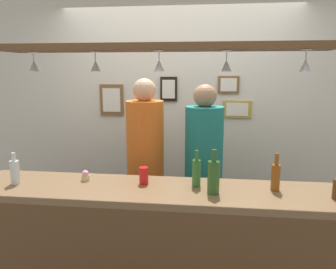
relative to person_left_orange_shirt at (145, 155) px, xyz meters
The scene contains 20 objects.
back_wall 0.78m from the person_left_orange_shirt, 70.54° to the left, with size 4.40×0.06×2.60m, color silver.
bar_counter 1.01m from the person_left_orange_shirt, 74.68° to the right, with size 2.70×0.55×1.04m.
overhead_glass_rack 1.18m from the person_left_orange_shirt, 70.47° to the right, with size 2.20×0.36×0.04m, color brown.
hanging_wineglass_far_left 1.24m from the person_left_orange_shirt, 132.30° to the right, with size 0.07×0.07×0.13m.
hanging_wineglass_left 1.07m from the person_left_orange_shirt, 106.37° to the right, with size 0.07×0.07×0.13m.
hanging_wineglass_center_left 1.13m from the person_left_orange_shirt, 71.97° to the right, with size 0.07×0.07×0.13m.
hanging_wineglass_center 1.26m from the person_left_orange_shirt, 46.03° to the right, with size 0.07×0.07×0.13m.
hanging_wineglass_center_right 1.59m from the person_left_orange_shirt, 33.65° to the right, with size 0.07×0.07×0.13m.
person_left_orange_shirt is the anchor object (origin of this frame).
person_middle_teal_shirt 0.53m from the person_left_orange_shirt, ahead, with size 0.34×0.34×1.72m.
bottle_beer_amber_tall 1.24m from the person_left_orange_shirt, 33.67° to the right, with size 0.06×0.06×0.26m.
bottle_beer_green_import 0.83m from the person_left_orange_shirt, 53.47° to the right, with size 0.06×0.06×0.26m.
bottle_soda_clear 1.12m from the person_left_orange_shirt, 135.63° to the right, with size 0.06×0.06×0.23m.
bottle_champagne_green 1.01m from the person_left_orange_shirt, 52.48° to the right, with size 0.08×0.08×0.30m.
drink_can 0.68m from the person_left_orange_shirt, 79.91° to the right, with size 0.07×0.07×0.12m, color red.
cupcake 0.72m from the person_left_orange_shirt, 116.74° to the right, with size 0.06×0.06×0.08m.
picture_frame_upper_small 1.19m from the person_left_orange_shirt, 40.58° to the left, with size 0.22×0.02×0.18m.
picture_frame_caricature 0.94m from the person_left_orange_shirt, 127.15° to the left, with size 0.26×0.02×0.34m.
picture_frame_crest 0.88m from the person_left_orange_shirt, 78.38° to the left, with size 0.18×0.02×0.26m.
picture_frame_lower_pair 1.15m from the person_left_orange_shirt, 37.24° to the left, with size 0.30×0.02×0.18m.
Camera 1 is at (0.33, -2.52, 1.84)m, focal length 35.65 mm.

